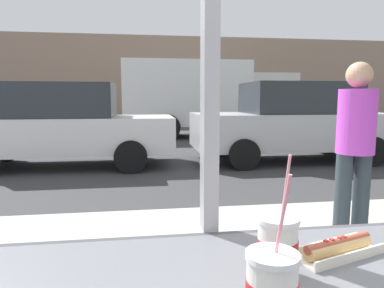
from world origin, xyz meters
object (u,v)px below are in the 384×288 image
at_px(hotdog_tray_near, 338,248).
at_px(pedestrian, 355,143).
at_px(parked_car_silver, 294,122).
at_px(soda_cup_right, 277,246).
at_px(parked_car_white, 60,125).
at_px(box_truck, 205,96).
at_px(soda_cup_left, 272,288).

distance_m(hotdog_tray_near, pedestrian, 2.32).
distance_m(parked_car_silver, pedestrian, 5.06).
bearing_deg(hotdog_tray_near, soda_cup_right, -158.38).
height_order(soda_cup_right, parked_car_white, parked_car_white).
xyz_separation_m(parked_car_white, pedestrian, (3.55, -4.79, 0.17)).
bearing_deg(box_truck, soda_cup_left, -99.78).
height_order(parked_car_white, box_truck, box_truck).
relative_size(soda_cup_left, parked_car_silver, 0.07).
relative_size(hotdog_tray_near, parked_car_white, 0.06).
bearing_deg(soda_cup_right, hotdog_tray_near, 21.62).
height_order(soda_cup_right, box_truck, box_truck).
height_order(hotdog_tray_near, pedestrian, pedestrian).
xyz_separation_m(soda_cup_right, hotdog_tray_near, (0.21, 0.08, -0.06)).
distance_m(parked_car_silver, box_truck, 5.57).
distance_m(soda_cup_right, parked_car_silver, 7.48).
relative_size(parked_car_white, pedestrian, 2.84).
bearing_deg(parked_car_white, soda_cup_left, -74.41).
bearing_deg(soda_cup_right, pedestrian, 52.82).
xyz_separation_m(parked_car_white, box_truck, (4.08, 5.43, 0.65)).
bearing_deg(parked_car_white, pedestrian, -53.50).
bearing_deg(parked_car_white, parked_car_silver, 0.00).
bearing_deg(hotdog_tray_near, parked_car_white, 108.49).
bearing_deg(box_truck, parked_car_silver, -78.84).
relative_size(soda_cup_left, box_truck, 0.05).
relative_size(hotdog_tray_near, parked_car_silver, 0.06).
bearing_deg(pedestrian, hotdog_tray_near, -124.23).
xyz_separation_m(soda_cup_right, parked_car_silver, (3.12, 6.80, -0.18)).
height_order(hotdog_tray_near, box_truck, box_truck).
xyz_separation_m(soda_cup_left, pedestrian, (1.60, 2.18, -0.02)).
bearing_deg(soda_cup_left, hotdog_tray_near, 41.60).
bearing_deg(parked_car_silver, soda_cup_right, -114.69).
bearing_deg(parked_car_silver, hotdog_tray_near, -113.44).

